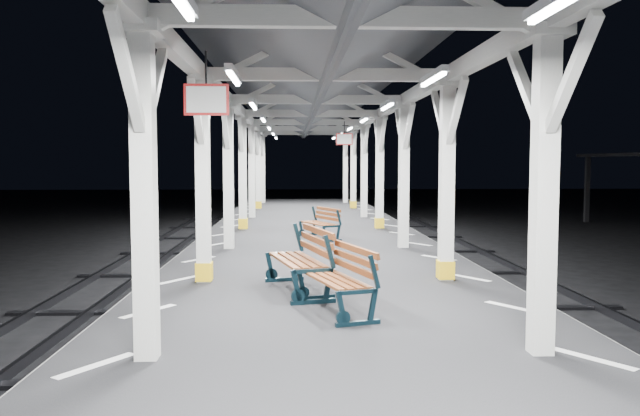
{
  "coord_description": "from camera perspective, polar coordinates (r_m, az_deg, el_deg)",
  "views": [
    {
      "loc": [
        -0.54,
        -8.19,
        2.97
      ],
      "look_at": [
        -0.09,
        2.23,
        2.2
      ],
      "focal_mm": 35.0,
      "sensor_mm": 36.0,
      "label": 1
    }
  ],
  "objects": [
    {
      "name": "ground",
      "position": [
        8.73,
        1.24,
        -15.67
      ],
      "size": [
        120.0,
        120.0,
        0.0
      ],
      "primitive_type": "plane",
      "color": "black",
      "rests_on": "ground"
    },
    {
      "name": "platform",
      "position": [
        8.57,
        1.25,
        -12.53
      ],
      "size": [
        6.0,
        50.0,
        1.0
      ],
      "primitive_type": "cube",
      "color": "black",
      "rests_on": "ground"
    },
    {
      "name": "hazard_stripes_left",
      "position": [
        8.64,
        -15.41,
        -9.09
      ],
      "size": [
        1.0,
        48.0,
        0.01
      ],
      "primitive_type": "cube",
      "color": "silver",
      "rests_on": "platform"
    },
    {
      "name": "hazard_stripes_right",
      "position": [
        8.93,
        17.32,
        -8.68
      ],
      "size": [
        1.0,
        48.0,
        0.01
      ],
      "primitive_type": "cube",
      "color": "silver",
      "rests_on": "platform"
    },
    {
      "name": "canopy",
      "position": [
        8.34,
        1.3,
        15.2
      ],
      "size": [
        5.4,
        49.0,
        4.65
      ],
      "color": "silver",
      "rests_on": "platform"
    },
    {
      "name": "bench_near",
      "position": [
        8.28,
        1.99,
        -6.28
      ],
      "size": [
        1.02,
        1.69,
        0.86
      ],
      "rotation": [
        0.0,
        0.0,
        0.3
      ],
      "color": "black",
      "rests_on": "platform"
    },
    {
      "name": "bench_mid",
      "position": [
        9.5,
        -1.47,
        -4.56
      ],
      "size": [
        1.07,
        1.9,
        0.97
      ],
      "rotation": [
        0.0,
        0.0,
        0.25
      ],
      "color": "black",
      "rests_on": "platform"
    },
    {
      "name": "bench_far",
      "position": [
        16.1,
        0.21,
        -1.3
      ],
      "size": [
        1.07,
        1.55,
        0.79
      ],
      "rotation": [
        0.0,
        0.0,
        0.42
      ],
      "color": "black",
      "rests_on": "platform"
    }
  ]
}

